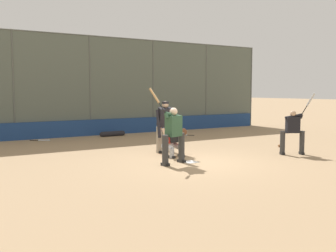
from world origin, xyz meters
The scene contains 13 objects.
ground_plane centered at (0.00, 0.00, 0.00)m, with size 160.00×160.00×0.00m, color #9E7F5B.
home_plate_marker centered at (0.00, 0.00, 0.01)m, with size 0.43×0.43×0.01m, color white.
backstop_fence centered at (0.00, -8.54, 2.53)m, with size 21.29×0.08×4.87m.
padding_wall centered at (0.00, -8.44, 0.39)m, with size 20.78×0.18×0.77m, color navy.
bleachers_beyond centered at (-3.48, -11.04, 0.48)m, with size 14.84×2.50×1.48m.
batter_at_plate centered at (0.60, -0.01, 0.92)m, with size 1.17×0.55×2.28m.
catcher_behind_plate centered at (-0.09, -1.10, 0.64)m, with size 0.69×0.80×1.23m.
umpire_home centered at (-0.31, -1.99, 0.99)m, with size 0.74×0.50×1.83m.
batter_on_deck centered at (-3.84, 0.66, 0.83)m, with size 0.83×0.99×2.13m.
spare_bat_by_padding centered at (2.58, -7.53, 0.03)m, with size 0.77×0.55×0.07m.
spare_bat_third_base_side centered at (-3.80, -5.98, 0.03)m, with size 0.62×0.58×0.07m.
fielding_glove_on_dirt centered at (-4.89, -0.80, 0.05)m, with size 0.30×0.23×0.11m.
equipment_bag_dugout_side centered at (-0.75, -7.63, 0.12)m, with size 1.31×0.24×0.24m.
Camera 1 is at (6.84, 9.81, 2.20)m, focal length 42.00 mm.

